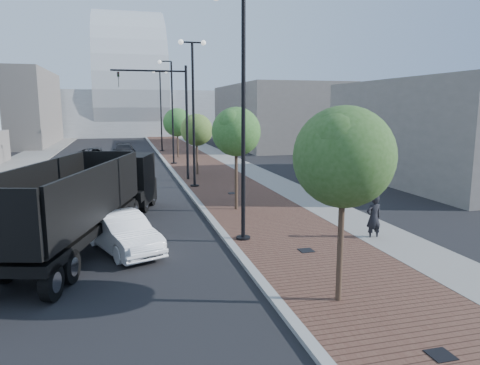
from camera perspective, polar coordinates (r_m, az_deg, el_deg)
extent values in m
cube|color=#4C2D23|center=(46.94, -5.83, 3.40)|extent=(7.00, 140.00, 0.12)
cube|color=slate|center=(47.43, -2.60, 3.51)|extent=(2.40, 140.00, 0.13)
cube|color=gray|center=(46.52, -10.10, 3.25)|extent=(0.30, 140.00, 0.14)
cube|color=slate|center=(47.28, -26.00, 2.51)|extent=(4.00, 140.00, 0.12)
cube|color=black|center=(23.18, -14.40, 0.48)|extent=(2.96, 3.02, 2.45)
cube|color=black|center=(24.74, -13.36, -0.79)|extent=(2.30, 1.10, 1.23)
cube|color=black|center=(21.87, -15.41, -1.74)|extent=(2.47, 1.40, 0.47)
cube|color=black|center=(16.84, -20.91, -5.44)|extent=(4.65, 8.96, 0.33)
cube|color=black|center=(16.75, -20.99, -4.19)|extent=(4.74, 8.98, 0.11)
cube|color=black|center=(17.05, -24.84, -0.97)|extent=(2.59, 8.34, 1.89)
cube|color=black|center=(16.13, -17.33, -1.07)|extent=(2.59, 8.34, 1.89)
cube|color=black|center=(20.75, -16.35, 1.31)|extent=(2.29, 0.78, 1.89)
cylinder|color=black|center=(23.11, -17.05, -2.41)|extent=(0.57, 1.07, 1.04)
cylinder|color=silver|center=(23.11, -17.05, -2.41)|extent=(0.47, 0.63, 0.57)
cylinder|color=black|center=(22.55, -12.28, -2.50)|extent=(0.57, 1.07, 1.04)
cylinder|color=silver|center=(22.55, -12.28, -2.50)|extent=(0.47, 0.63, 0.57)
cylinder|color=black|center=(24.60, -15.86, -1.63)|extent=(0.57, 1.07, 1.04)
cylinder|color=silver|center=(24.60, -15.86, -1.63)|extent=(0.47, 0.63, 0.57)
cylinder|color=black|center=(24.07, -11.37, -1.69)|extent=(0.57, 1.07, 1.04)
cylinder|color=silver|center=(24.07, -11.37, -1.69)|extent=(0.47, 0.63, 0.57)
cylinder|color=black|center=(13.29, -23.14, -11.77)|extent=(0.57, 1.07, 1.04)
cylinder|color=silver|center=(13.29, -23.14, -11.77)|extent=(0.47, 0.63, 0.57)
cylinder|color=black|center=(15.18, -28.11, -9.46)|extent=(0.57, 1.07, 1.04)
cylinder|color=silver|center=(15.18, -28.11, -9.46)|extent=(0.47, 0.63, 0.57)
cylinder|color=black|center=(14.31, -21.11, -10.09)|extent=(0.57, 1.07, 1.04)
cylinder|color=silver|center=(14.31, -21.11, -10.09)|extent=(0.47, 0.63, 0.57)
cylinder|color=black|center=(20.19, -19.96, -4.30)|extent=(0.57, 1.07, 1.04)
cylinder|color=silver|center=(20.19, -19.96, -4.30)|extent=(0.47, 0.63, 0.57)
cylinder|color=black|center=(19.54, -14.54, -4.47)|extent=(0.57, 1.07, 1.04)
cylinder|color=silver|center=(19.54, -14.54, -4.47)|extent=(0.47, 0.63, 0.57)
cylinder|color=black|center=(21.27, -18.77, -3.53)|extent=(0.57, 1.07, 1.04)
cylinder|color=silver|center=(21.27, -18.77, -3.53)|extent=(0.47, 0.63, 0.57)
cylinder|color=black|center=(20.66, -13.62, -3.67)|extent=(0.57, 1.07, 1.04)
cylinder|color=silver|center=(20.66, -13.62, -3.67)|extent=(0.47, 0.63, 0.57)
imported|color=white|center=(16.71, -14.89, -6.25)|extent=(2.97, 4.51, 1.41)
imported|color=black|center=(42.67, -18.11, 3.24)|extent=(4.05, 5.76, 1.46)
imported|color=black|center=(46.10, -14.72, 3.87)|extent=(2.40, 5.25, 1.49)
imported|color=black|center=(18.21, 16.85, -4.37)|extent=(0.69, 0.49, 1.81)
cylinder|color=black|center=(17.44, 0.42, -7.31)|extent=(0.56, 0.56, 0.20)
cylinder|color=black|center=(16.68, 0.44, 7.71)|extent=(0.16, 0.16, 9.00)
cylinder|color=black|center=(28.88, -5.86, -0.50)|extent=(0.56, 0.56, 0.20)
cylinder|color=black|center=(28.43, -6.02, 8.50)|extent=(0.16, 0.16, 9.00)
cylinder|color=black|center=(28.69, -6.19, 17.52)|extent=(1.40, 0.10, 0.10)
sphere|color=silver|center=(28.59, -7.64, 17.52)|extent=(0.32, 0.32, 0.32)
sphere|color=silver|center=(28.81, -4.75, 17.51)|extent=(0.32, 0.32, 0.32)
cylinder|color=black|center=(40.65, -8.53, 2.42)|extent=(0.56, 0.56, 0.20)
cylinder|color=black|center=(40.33, -8.69, 8.80)|extent=(0.16, 0.16, 9.00)
cylinder|color=black|center=(40.46, -9.59, 15.16)|extent=(1.00, 0.10, 0.10)
sphere|color=silver|center=(40.41, -10.32, 15.05)|extent=(0.32, 0.32, 0.32)
cylinder|color=black|center=(52.52, -10.00, 4.02)|extent=(0.56, 0.56, 0.20)
cylinder|color=black|center=(52.27, -10.15, 8.95)|extent=(0.16, 0.16, 9.00)
cylinder|color=black|center=(52.41, -10.30, 13.88)|extent=(1.40, 0.10, 0.10)
sphere|color=silver|center=(52.36, -11.09, 13.86)|extent=(0.32, 0.32, 0.32)
sphere|color=silver|center=(52.48, -9.52, 13.89)|extent=(0.32, 0.32, 0.32)
cylinder|color=black|center=(31.42, -6.86, 7.47)|extent=(0.18, 0.18, 8.00)
cylinder|color=black|center=(31.23, -11.68, 13.94)|extent=(5.00, 0.12, 0.12)
imported|color=black|center=(31.13, -15.40, 12.70)|extent=(0.16, 0.20, 1.00)
cylinder|color=#382619|center=(11.92, 12.84, -6.91)|extent=(0.16, 0.16, 3.70)
sphere|color=#294E1A|center=(11.50, 13.24, 3.22)|extent=(2.60, 2.60, 2.60)
sphere|color=#294E1A|center=(11.99, 14.21, 2.17)|extent=(1.82, 1.82, 1.82)
sphere|color=#294E1A|center=(11.06, 12.66, 4.92)|extent=(1.56, 1.56, 1.56)
cylinder|color=#382619|center=(22.02, -0.49, 1.01)|extent=(0.16, 0.16, 3.74)
sphere|color=#2D6021|center=(21.80, -0.50, 6.57)|extent=(2.41, 2.41, 2.41)
sphere|color=#2D6021|center=(22.20, 0.31, 5.94)|extent=(1.69, 1.69, 1.69)
sphere|color=#2D6021|center=(21.41, -1.08, 7.51)|extent=(1.45, 1.45, 1.45)
cylinder|color=#382619|center=(33.71, -5.57, 3.61)|extent=(0.16, 0.16, 3.27)
sphere|color=#446422|center=(33.56, -5.62, 6.78)|extent=(2.41, 2.41, 2.41)
sphere|color=#446422|center=(33.94, -5.03, 6.42)|extent=(1.68, 1.68, 1.68)
sphere|color=#446422|center=(33.21, -6.06, 7.30)|extent=(1.44, 1.44, 1.44)
cylinder|color=#382619|center=(45.54, -8.04, 5.24)|extent=(0.16, 0.16, 3.41)
sphere|color=#286221|center=(45.43, -8.09, 7.69)|extent=(2.86, 2.86, 2.86)
sphere|color=#286221|center=(45.79, -7.63, 7.41)|extent=(2.00, 2.00, 2.00)
sphere|color=#286221|center=(45.09, -8.44, 8.10)|extent=(1.72, 1.72, 1.72)
cube|color=#A3A8AD|center=(91.11, -13.88, 8.71)|extent=(50.00, 28.00, 8.00)
cube|color=#615B57|center=(59.49, 4.64, 8.55)|extent=(12.00, 22.00, 8.00)
cube|color=#605B57|center=(34.03, 25.14, 5.95)|extent=(10.00, 16.00, 7.00)
cube|color=black|center=(10.70, 24.46, -19.58)|extent=(0.50, 0.50, 0.02)
cube|color=black|center=(16.20, 8.54, -8.65)|extent=(0.50, 0.50, 0.02)
cube|color=black|center=(26.33, -0.96, -1.38)|extent=(0.50, 0.50, 0.02)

